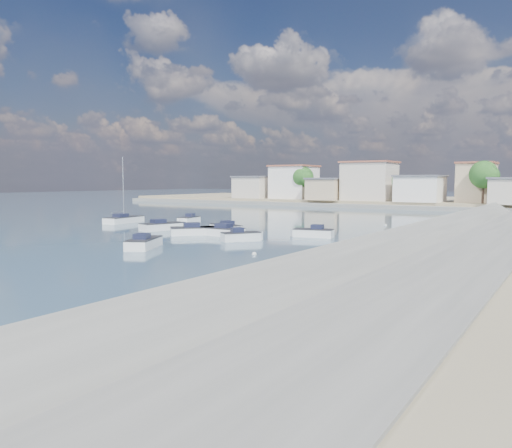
{
  "coord_description": "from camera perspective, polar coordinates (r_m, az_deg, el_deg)",
  "views": [
    {
      "loc": [
        23.38,
        -26.23,
        5.67
      ],
      "look_at": [
        -3.32,
        14.59,
        1.4
      ],
      "focal_mm": 35.0,
      "sensor_mm": 36.0,
      "label": 1
    }
  ],
  "objects": [
    {
      "name": "seawall_walkway",
      "position": [
        39.82,
        25.92,
        -2.38
      ],
      "size": [
        5.0,
        90.0,
        1.8
      ],
      "primitive_type": "cube",
      "color": "slate",
      "rests_on": "ground"
    },
    {
      "name": "motorboat_d",
      "position": [
        50.31,
        6.34,
        -1.07
      ],
      "size": [
        4.49,
        2.41,
        1.48
      ],
      "color": "white",
      "rests_on": "ground"
    },
    {
      "name": "breakwater",
      "position": [
        42.62,
        10.16,
        -2.49
      ],
      "size": [
        2.0,
        31.02,
        0.35
      ],
      "color": "black",
      "rests_on": "ground"
    },
    {
      "name": "motorboat_e",
      "position": [
        58.2,
        -10.42,
        -0.3
      ],
      "size": [
        3.37,
        5.67,
        1.48
      ],
      "color": "white",
      "rests_on": "ground"
    },
    {
      "name": "far_shore_land",
      "position": [
        120.62,
        22.0,
        2.28
      ],
      "size": [
        160.0,
        40.0,
        1.4
      ],
      "primitive_type": "cube",
      "color": "gray",
      "rests_on": "ground"
    },
    {
      "name": "motorboat_h",
      "position": [
        52.45,
        -6.44,
        -0.82
      ],
      "size": [
        5.33,
        5.44,
        1.48
      ],
      "color": "white",
      "rests_on": "ground"
    },
    {
      "name": "ground",
      "position": [
        70.47,
        13.7,
        0.24
      ],
      "size": [
        400.0,
        400.0,
        0.0
      ],
      "primitive_type": "plane",
      "color": "#2E445D",
      "rests_on": "ground"
    },
    {
      "name": "motorboat_b",
      "position": [
        46.9,
        -1.52,
        -1.48
      ],
      "size": [
        3.28,
        3.78,
        1.48
      ],
      "color": "white",
      "rests_on": "ground"
    },
    {
      "name": "motorboat_f",
      "position": [
        55.36,
        -3.62,
        -0.49
      ],
      "size": [
        4.93,
        3.58,
        1.48
      ],
      "color": "white",
      "rests_on": "ground"
    },
    {
      "name": "motorboat_c",
      "position": [
        51.67,
        -4.39,
        -0.89
      ],
      "size": [
        5.72,
        1.98,
        1.48
      ],
      "color": "white",
      "rests_on": "ground"
    },
    {
      "name": "far_town",
      "position": [
        103.93,
        26.26,
        4.08
      ],
      "size": [
        113.01,
        12.8,
        8.35
      ],
      "color": "beige",
      "rests_on": "far_shore_land"
    },
    {
      "name": "motorboat_g",
      "position": [
        66.82,
        -7.75,
        0.41
      ],
      "size": [
        2.36,
        4.44,
        1.48
      ],
      "color": "white",
      "rests_on": "ground"
    },
    {
      "name": "shore_trees",
      "position": [
        95.54,
        24.23,
        4.89
      ],
      "size": [
        74.56,
        38.32,
        7.92
      ],
      "color": "#38281E",
      "rests_on": "ground"
    },
    {
      "name": "motorboat_a",
      "position": [
        43.21,
        -12.58,
        -2.15
      ],
      "size": [
        3.72,
        5.06,
        1.48
      ],
      "color": "white",
      "rests_on": "ground"
    },
    {
      "name": "far_shore_quay",
      "position": [
        100.14,
        19.65,
        1.69
      ],
      "size": [
        160.0,
        2.5,
        0.8
      ],
      "primitive_type": "cube",
      "color": "slate",
      "rests_on": "ground"
    },
    {
      "name": "sailboat",
      "position": [
        69.19,
        -14.7,
        0.48
      ],
      "size": [
        2.9,
        6.82,
        9.0
      ],
      "color": "white",
      "rests_on": "ground"
    },
    {
      "name": "mooring_buoys",
      "position": [
        45.66,
        11.48,
        -2.17
      ],
      "size": [
        10.51,
        42.8,
        0.35
      ],
      "color": "white",
      "rests_on": "ground"
    }
  ]
}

